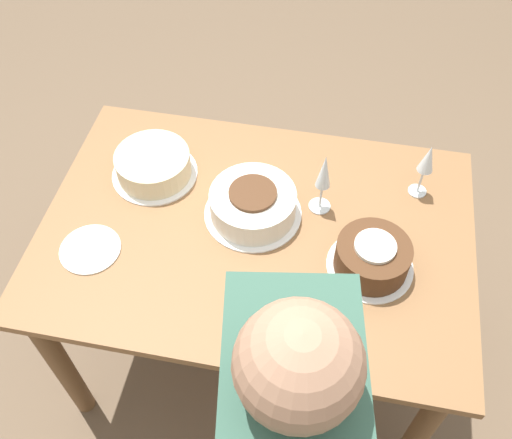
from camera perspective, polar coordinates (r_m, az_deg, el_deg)
The scene contains 9 objects.
ground_plane at distance 2.47m, azimuth 0.00°, elevation -11.95°, with size 12.00×12.00×0.00m, color brown.
dining_table at distance 1.90m, azimuth 0.00°, elevation -3.21°, with size 1.36×0.94×0.78m.
cake_center_white at distance 1.80m, azimuth -0.32°, elevation 1.56°, with size 0.31×0.31×0.11m.
cake_front_chocolate at distance 1.71m, azimuth 11.55°, elevation -3.71°, with size 0.26×0.26×0.11m.
cake_back_decorated at distance 1.95m, azimuth -10.23°, elevation 5.39°, with size 0.29×0.29×0.09m.
wine_glass_near at distance 1.87m, azimuth 16.75°, elevation 5.61°, with size 0.06×0.06×0.21m.
wine_glass_far at distance 1.75m, azimuth 6.80°, elevation 4.48°, with size 0.07×0.07×0.23m.
dessert_plate_left at distance 1.82m, azimuth -16.25°, elevation -2.87°, with size 0.19×0.19×0.01m.
fork_pile at distance 1.66m, azimuth 0.96°, elevation -7.75°, with size 0.22×0.11×0.01m.
Camera 1 is at (0.20, -1.07, 2.22)m, focal length 40.00 mm.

